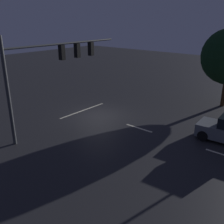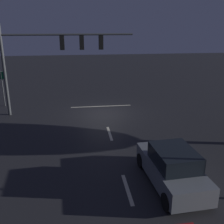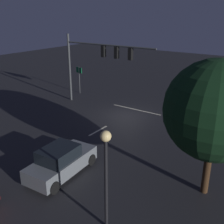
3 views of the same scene
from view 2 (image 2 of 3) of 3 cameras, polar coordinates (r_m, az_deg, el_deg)
The scene contains 7 objects.
ground_plane at distance 20.58m, azimuth -1.91°, elevation -0.26°, with size 80.00×80.00×0.00m, color #232326.
traffic_signal_assembly at distance 20.17m, azimuth -12.65°, elevation 12.61°, with size 9.46×0.47×6.59m.
lane_dash_far at distance 16.86m, azimuth -0.52°, elevation -4.59°, with size 2.20×0.16×0.01m, color beige.
lane_dash_mid at distance 11.64m, azimuth 3.31°, elevation -16.14°, with size 2.20×0.16×0.01m, color beige.
stop_bar at distance 22.29m, azimuth -2.38°, elevation 1.24°, with size 5.00×0.16×0.01m, color beige.
car_approaching at distance 11.82m, azimuth 12.69°, elevation -11.49°, with size 2.15×4.46×1.70m.
route_sign at distance 23.63m, azimuth -22.47°, elevation 6.10°, with size 0.89×0.24×2.93m.
Camera 2 is at (1.91, 19.39, 6.62)m, focal length 42.77 mm.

